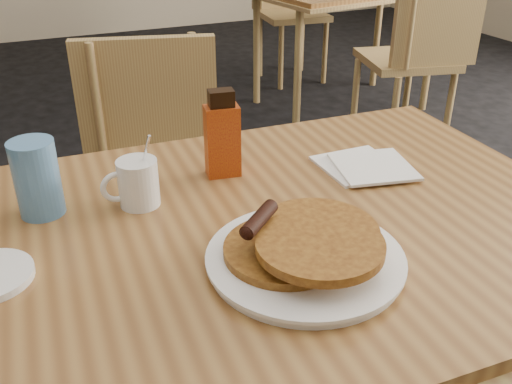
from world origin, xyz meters
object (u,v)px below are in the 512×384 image
(chair_main_far, at_px, (161,168))
(chair_neighbor_near, at_px, (421,43))
(main_table, at_px, (251,245))
(coffee_mug, at_px, (137,182))
(syrup_bottle, at_px, (222,137))
(pancake_plate, at_px, (305,251))
(blue_tumbler, at_px, (37,178))

(chair_main_far, bearing_deg, chair_neighbor_near, 41.39)
(main_table, relative_size, chair_neighbor_near, 1.37)
(coffee_mug, height_order, syrup_bottle, syrup_bottle)
(main_table, height_order, chair_neighbor_near, chair_neighbor_near)
(chair_main_far, distance_m, syrup_bottle, 0.59)
(pancake_plate, bearing_deg, chair_neighbor_near, 46.44)
(chair_neighbor_near, distance_m, pancake_plate, 2.27)
(pancake_plate, relative_size, syrup_bottle, 1.73)
(chair_neighbor_near, height_order, blue_tumbler, chair_neighbor_near)
(chair_neighbor_near, relative_size, pancake_plate, 3.12)
(main_table, bearing_deg, coffee_mug, 136.07)
(chair_neighbor_near, height_order, coffee_mug, chair_neighbor_near)
(main_table, relative_size, blue_tumbler, 9.53)
(chair_neighbor_near, xyz_separation_m, pancake_plate, (-1.56, -1.64, 0.19))
(main_table, height_order, pancake_plate, pancake_plate)
(chair_main_far, xyz_separation_m, chair_neighbor_near, (1.56, 0.78, 0.05))
(chair_neighbor_near, distance_m, blue_tumbler, 2.33)
(chair_main_far, distance_m, coffee_mug, 0.65)
(main_table, relative_size, pancake_plate, 4.28)
(chair_main_far, xyz_separation_m, pancake_plate, (0.01, -0.86, 0.24))
(main_table, relative_size, coffee_mug, 9.53)
(chair_neighbor_near, bearing_deg, pancake_plate, -119.15)
(chair_neighbor_near, distance_m, syrup_bottle, 2.04)
(pancake_plate, bearing_deg, syrup_bottle, 90.24)
(chair_main_far, height_order, coffee_mug, chair_main_far)
(chair_neighbor_near, relative_size, blue_tumbler, 6.95)
(coffee_mug, relative_size, syrup_bottle, 0.78)
(chair_main_far, bearing_deg, syrup_bottle, -74.51)
(main_table, xyz_separation_m, syrup_bottle, (0.03, 0.21, 0.12))
(coffee_mug, xyz_separation_m, syrup_bottle, (0.19, 0.05, 0.04))
(main_table, distance_m, syrup_bottle, 0.24)
(main_table, distance_m, pancake_plate, 0.16)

